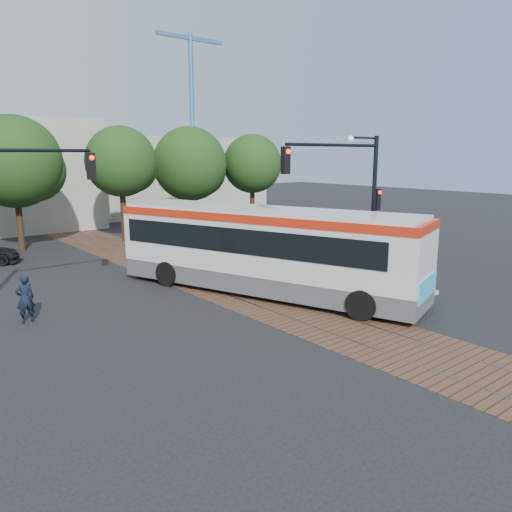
# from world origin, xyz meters

# --- Properties ---
(ground) EXTENTS (120.00, 120.00, 0.00)m
(ground) POSITION_xyz_m (0.00, 0.00, 0.00)
(ground) COLOR black
(ground) RESTS_ON ground
(trackbed) EXTENTS (3.60, 40.00, 0.02)m
(trackbed) POSITION_xyz_m (0.00, 4.00, 0.01)
(trackbed) COLOR #553326
(trackbed) RESTS_ON ground
(tree_row) EXTENTS (26.40, 5.60, 7.67)m
(tree_row) POSITION_xyz_m (1.21, 16.42, 4.85)
(tree_row) COLOR #382314
(tree_row) RESTS_ON ground
(warehouses) EXTENTS (40.00, 13.00, 8.00)m
(warehouses) POSITION_xyz_m (-0.53, 28.75, 3.81)
(warehouses) COLOR #ADA899
(warehouses) RESTS_ON ground
(crane) EXTENTS (8.00, 0.50, 18.00)m
(crane) POSITION_xyz_m (18.00, 34.00, 10.88)
(crane) COLOR #3F72B2
(crane) RESTS_ON ground
(city_bus) EXTENTS (6.75, 12.85, 3.40)m
(city_bus) POSITION_xyz_m (0.62, 1.03, 1.89)
(city_bus) COLOR #49494B
(city_bus) RESTS_ON ground
(traffic_island) EXTENTS (2.20, 5.20, 1.13)m
(traffic_island) POSITION_xyz_m (4.82, -0.90, 0.33)
(traffic_island) COLOR gray
(traffic_island) RESTS_ON ground
(signal_pole_main) EXTENTS (5.49, 0.46, 6.00)m
(signal_pole_main) POSITION_xyz_m (3.86, -0.81, 4.16)
(signal_pole_main) COLOR black
(signal_pole_main) RESTS_ON ground
(officer) EXTENTS (0.62, 0.43, 1.63)m
(officer) POSITION_xyz_m (-7.83, 3.13, 0.81)
(officer) COLOR black
(officer) RESTS_ON ground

